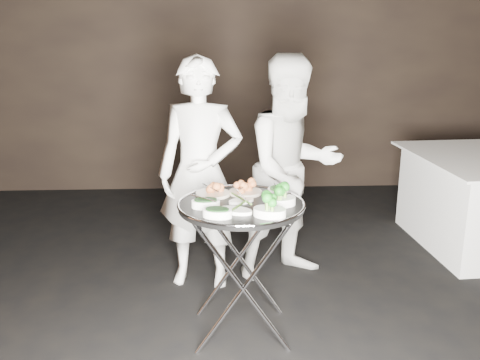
{
  "coord_description": "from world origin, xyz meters",
  "views": [
    {
      "loc": [
        -0.17,
        -2.61,
        1.85
      ],
      "look_at": [
        -0.02,
        0.51,
        0.95
      ],
      "focal_mm": 40.0,
      "sensor_mm": 36.0,
      "label": 1
    }
  ],
  "objects_px": {
    "serving_tray": "(241,205)",
    "waiter_left": "(200,174)",
    "tray_stand": "(241,263)",
    "waiter_right": "(293,169)"
  },
  "relations": [
    {
      "from": "serving_tray",
      "to": "waiter_left",
      "type": "distance_m",
      "value": 0.76
    },
    {
      "from": "waiter_left",
      "to": "serving_tray",
      "type": "bearing_deg",
      "value": -61.23
    },
    {
      "from": "tray_stand",
      "to": "waiter_left",
      "type": "relative_size",
      "value": 0.5
    },
    {
      "from": "tray_stand",
      "to": "waiter_left",
      "type": "height_order",
      "value": "waiter_left"
    },
    {
      "from": "tray_stand",
      "to": "serving_tray",
      "type": "xyz_separation_m",
      "value": [
        0.0,
        -0.0,
        0.37
      ]
    },
    {
      "from": "waiter_left",
      "to": "waiter_right",
      "type": "distance_m",
      "value": 0.69
    },
    {
      "from": "serving_tray",
      "to": "waiter_left",
      "type": "xyz_separation_m",
      "value": [
        -0.26,
        0.72,
        -0.0
      ]
    },
    {
      "from": "tray_stand",
      "to": "waiter_left",
      "type": "distance_m",
      "value": 0.84
    },
    {
      "from": "tray_stand",
      "to": "serving_tray",
      "type": "relative_size",
      "value": 1.1
    },
    {
      "from": "tray_stand",
      "to": "serving_tray",
      "type": "height_order",
      "value": "serving_tray"
    }
  ]
}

